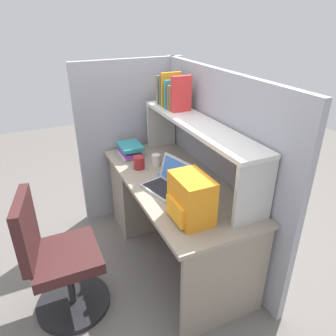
# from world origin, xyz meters

# --- Properties ---
(ground_plane) EXTENTS (8.00, 8.00, 0.00)m
(ground_plane) POSITION_xyz_m (0.00, 0.00, 0.00)
(ground_plane) COLOR slate
(desk) EXTENTS (1.60, 0.70, 0.73)m
(desk) POSITION_xyz_m (-0.39, 0.00, 0.40)
(desk) COLOR gray
(desk) RESTS_ON ground_plane
(cubicle_partition_rear) EXTENTS (1.84, 0.05, 1.55)m
(cubicle_partition_rear) POSITION_xyz_m (0.00, 0.38, 0.78)
(cubicle_partition_rear) COLOR #9E9EA8
(cubicle_partition_rear) RESTS_ON ground_plane
(cubicle_partition_left) EXTENTS (0.05, 1.06, 1.55)m
(cubicle_partition_left) POSITION_xyz_m (-0.85, -0.05, 0.78)
(cubicle_partition_left) COLOR #9E9EA8
(cubicle_partition_left) RESTS_ON ground_plane
(overhead_hutch) EXTENTS (1.44, 0.28, 0.45)m
(overhead_hutch) POSITION_xyz_m (0.00, 0.20, 1.08)
(overhead_hutch) COLOR beige
(overhead_hutch) RESTS_ON desk
(reference_books_on_shelf) EXTENTS (0.33, 0.18, 0.29)m
(reference_books_on_shelf) POSITION_xyz_m (-0.45, 0.20, 1.31)
(reference_books_on_shelf) COLOR olive
(reference_books_on_shelf) RESTS_ON overhead_hutch
(laptop) EXTENTS (0.36, 0.33, 0.22)m
(laptop) POSITION_xyz_m (0.09, -0.09, 0.78)
(laptop) COLOR #B7BABF
(laptop) RESTS_ON desk
(backpack) EXTENTS (0.30, 0.22, 0.30)m
(backpack) POSITION_xyz_m (0.50, -0.12, 0.87)
(backpack) COLOR orange
(backpack) RESTS_ON desk
(computer_mouse) EXTENTS (0.10, 0.12, 0.03)m
(computer_mouse) POSITION_xyz_m (-0.12, -0.03, 0.75)
(computer_mouse) COLOR #7299C6
(computer_mouse) RESTS_ON desk
(paper_cup) EXTENTS (0.08, 0.08, 0.10)m
(paper_cup) POSITION_xyz_m (-0.32, -0.02, 0.78)
(paper_cup) COLOR white
(paper_cup) RESTS_ON desk
(snack_canister) EXTENTS (0.10, 0.10, 0.11)m
(snack_canister) POSITION_xyz_m (-0.32, -0.17, 0.78)
(snack_canister) COLOR maroon
(snack_canister) RESTS_ON desk
(desk_book_stack) EXTENTS (0.26, 0.19, 0.11)m
(desk_book_stack) POSITION_xyz_m (-0.61, -0.16, 0.79)
(desk_book_stack) COLOR white
(desk_book_stack) RESTS_ON desk
(office_chair) EXTENTS (0.52, 0.52, 0.93)m
(office_chair) POSITION_xyz_m (0.19, -0.95, 0.39)
(office_chair) COLOR black
(office_chair) RESTS_ON ground_plane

